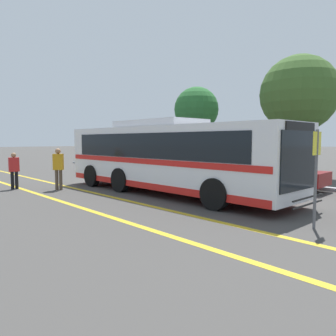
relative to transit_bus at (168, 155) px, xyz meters
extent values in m
plane|color=#423F3D|center=(1.07, 0.27, -1.54)|extent=(220.00, 220.00, 0.00)
cube|color=gold|center=(0.01, -2.20, -1.54)|extent=(30.84, 0.20, 0.01)
cube|color=gold|center=(0.01, -4.01, -1.54)|extent=(30.84, 0.20, 0.01)
cube|color=#99999E|center=(0.01, 5.53, -1.47)|extent=(38.84, 0.36, 0.15)
cube|color=silver|center=(0.01, 0.00, -0.03)|extent=(10.89, 2.76, 2.37)
cube|color=black|center=(0.01, 0.00, 0.41)|extent=(9.37, 2.77, 0.94)
cube|color=red|center=(0.01, 0.00, -0.18)|extent=(10.67, 2.79, 0.20)
cube|color=red|center=(0.01, 0.00, -1.10)|extent=(10.67, 2.78, 0.24)
cube|color=black|center=(5.45, 0.12, 0.03)|extent=(0.09, 2.22, 1.70)
cube|color=black|center=(5.45, 0.12, 1.00)|extent=(0.08, 1.77, 0.24)
cube|color=silver|center=(-0.53, -0.01, 1.29)|extent=(3.84, 2.10, 0.28)
cube|color=black|center=(5.73, 0.12, -0.99)|extent=(0.08, 1.90, 0.04)
cube|color=black|center=(5.73, 0.12, -1.19)|extent=(0.08, 1.90, 0.04)
cylinder|color=black|center=(3.35, 1.28, -1.04)|extent=(1.01, 0.30, 1.00)
cylinder|color=black|center=(3.40, -1.14, -1.04)|extent=(1.01, 0.30, 1.00)
cylinder|color=black|center=(-1.64, 1.18, -1.04)|extent=(1.01, 0.30, 1.00)
cylinder|color=black|center=(-1.59, -1.25, -1.04)|extent=(1.01, 0.30, 1.00)
cylinder|color=black|center=(-3.91, 1.13, -1.04)|extent=(1.01, 0.30, 1.00)
cylinder|color=black|center=(-3.86, -1.30, -1.04)|extent=(1.01, 0.30, 1.00)
cube|color=black|center=(-10.42, 4.16, -0.98)|extent=(4.52, 1.97, 0.53)
cube|color=black|center=(-10.31, 4.16, -0.51)|extent=(1.92, 1.69, 0.41)
cylinder|color=black|center=(-11.83, 3.30, -1.24)|extent=(0.60, 0.21, 0.60)
cylinder|color=black|center=(-11.79, 5.08, -1.24)|extent=(0.60, 0.21, 0.60)
cylinder|color=black|center=(-9.05, 3.24, -1.24)|extent=(0.60, 0.21, 0.60)
cylinder|color=black|center=(-9.01, 5.02, -1.24)|extent=(0.60, 0.21, 0.60)
cube|color=navy|center=(-4.07, 4.05, -0.96)|extent=(4.58, 2.05, 0.55)
cube|color=black|center=(-3.96, 4.05, -0.42)|extent=(1.96, 1.71, 0.53)
cylinder|color=black|center=(-5.50, 3.24, -1.24)|extent=(0.61, 0.23, 0.60)
cylinder|color=black|center=(-5.42, 4.99, -1.24)|extent=(0.61, 0.23, 0.60)
cylinder|color=black|center=(-2.72, 3.11, -1.24)|extent=(0.61, 0.23, 0.60)
cylinder|color=black|center=(-2.64, 4.86, -1.24)|extent=(0.61, 0.23, 0.60)
cube|color=maroon|center=(2.11, 4.27, -0.96)|extent=(4.82, 2.07, 0.56)
cube|color=black|center=(2.23, 4.28, -0.41)|extent=(2.09, 1.63, 0.55)
cylinder|color=black|center=(0.73, 3.36, -1.24)|extent=(0.61, 0.25, 0.60)
cylinder|color=black|center=(0.59, 4.94, -1.24)|extent=(0.61, 0.25, 0.60)
cylinder|color=black|center=(3.63, 3.61, -1.24)|extent=(0.61, 0.25, 0.60)
cylinder|color=black|center=(3.49, 5.19, -1.24)|extent=(0.61, 0.25, 0.60)
cylinder|color=brown|center=(-3.89, -2.98, -1.10)|extent=(0.14, 0.14, 0.88)
cylinder|color=brown|center=(-3.78, -2.85, -1.10)|extent=(0.14, 0.14, 0.88)
cube|color=orange|center=(-3.83, -2.92, -0.32)|extent=(0.44, 0.46, 0.69)
sphere|color=#9E704C|center=(-3.83, -2.92, 0.15)|extent=(0.24, 0.24, 0.24)
cylinder|color=black|center=(-5.36, -4.18, -1.15)|extent=(0.14, 0.14, 0.78)
cylinder|color=black|center=(-5.39, -4.35, -1.15)|extent=(0.14, 0.14, 0.78)
cube|color=red|center=(-5.38, -4.26, -0.45)|extent=(0.29, 0.45, 0.62)
sphere|color=#9E704C|center=(-5.38, -4.26, -0.03)|extent=(0.21, 0.21, 0.21)
cylinder|color=#59595E|center=(6.40, -1.01, -0.34)|extent=(0.07, 0.07, 2.41)
cube|color=yellow|center=(6.40, -1.01, 0.54)|extent=(0.04, 0.40, 0.56)
cylinder|color=#513823|center=(-5.85, 8.00, 0.04)|extent=(0.28, 0.28, 3.16)
sphere|color=#28662D|center=(-5.85, 8.00, 2.77)|extent=(3.07, 3.07, 3.07)
cylinder|color=#513823|center=(0.62, 9.78, 0.05)|extent=(0.28, 0.28, 3.19)
sphere|color=#3D6028|center=(0.62, 9.78, 3.32)|extent=(4.46, 4.46, 4.46)
camera|label=1|loc=(9.79, -8.90, 0.60)|focal=35.00mm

